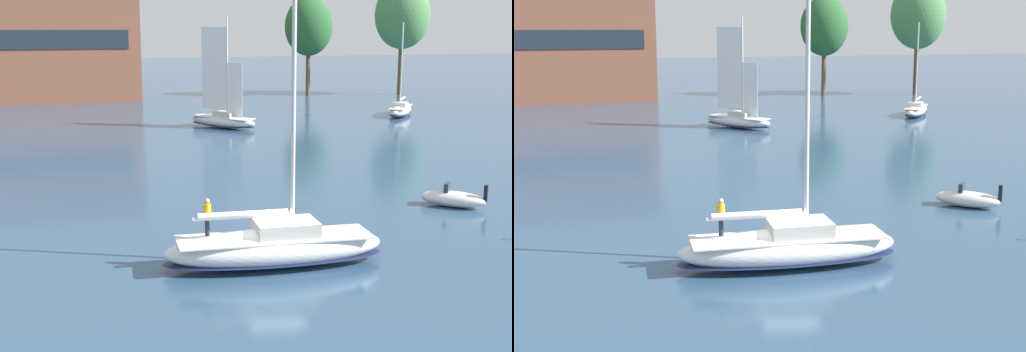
# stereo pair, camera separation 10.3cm
# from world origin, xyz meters

# --- Properties ---
(ground_plane) EXTENTS (400.00, 400.00, 0.00)m
(ground_plane) POSITION_xyz_m (0.00, 0.00, 0.00)
(ground_plane) COLOR #2D4C6B
(waterfront_building) EXTENTS (33.22, 16.65, 15.79)m
(waterfront_building) POSITION_xyz_m (-13.59, 76.26, 7.93)
(waterfront_building) COLOR brown
(waterfront_building) RESTS_ON ground
(tree_shore_left) EXTENTS (7.97, 7.97, 16.41)m
(tree_shore_left) POSITION_xyz_m (40.31, 68.43, 11.49)
(tree_shore_left) COLOR brown
(tree_shore_left) RESTS_ON ground
(tree_shore_center) EXTENTS (6.87, 6.87, 14.14)m
(tree_shore_center) POSITION_xyz_m (26.69, 70.62, 9.90)
(tree_shore_center) COLOR brown
(tree_shore_center) RESTS_ON ground
(sailboat_main) EXTENTS (9.73, 3.20, 13.19)m
(sailboat_main) POSITION_xyz_m (0.02, -0.00, 0.90)
(sailboat_main) COLOR white
(sailboat_main) RESTS_ON ground
(sailboat_moored_near_marina) EXTENTS (6.20, 7.39, 10.46)m
(sailboat_moored_near_marina) POSITION_xyz_m (28.96, 45.58, 0.71)
(sailboat_moored_near_marina) COLOR white
(sailboat_moored_near_marina) RESTS_ON ground
(sailboat_moored_outer_mooring) EXTENTS (6.67, 7.60, 10.92)m
(sailboat_moored_outer_mooring) POSITION_xyz_m (7.28, 41.56, 0.89)
(sailboat_moored_outer_mooring) COLOR silver
(sailboat_moored_outer_mooring) RESTS_ON ground
(motor_tender) EXTENTS (3.74, 3.58, 1.42)m
(motor_tender) POSITION_xyz_m (12.77, 7.02, 0.46)
(motor_tender) COLOR silver
(motor_tender) RESTS_ON ground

